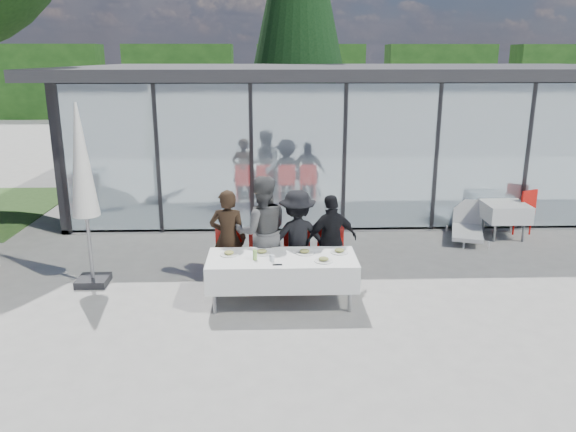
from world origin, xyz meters
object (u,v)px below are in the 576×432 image
object	(u,v)px
diner_c	(297,238)
plate_extra	(324,260)
juice_bottle	(255,255)
spare_chair_b	(524,209)
lounger	(467,226)
plate_a	(229,254)
diner_chair_d	(331,253)
diner_chair_b	(262,254)
plate_b	(262,252)
diner_a	(228,239)
diner_chair_c	(297,253)
dining_table	(282,270)
plate_c	(304,252)
diner_chair_a	(229,254)
market_umbrella	(82,171)
diner_b	(262,232)
diner_d	(331,240)
spare_table_right	(505,212)
folded_eyeglasses	(277,265)
plate_d	(339,251)

from	to	relation	value
diner_c	plate_extra	bearing A→B (deg)	103.55
juice_bottle	plate_extra	bearing A→B (deg)	-5.64
spare_chair_b	lounger	world-z (taller)	spare_chair_b
diner_c	lounger	distance (m)	4.45
diner_c	plate_a	bearing A→B (deg)	22.23
diner_c	diner_chair_d	size ratio (longest dim) A/B	1.66
diner_chair_b	plate_b	size ratio (longest dim) A/B	3.55
diner_a	diner_chair_c	bearing A→B (deg)	-174.11
lounger	plate_b	bearing A→B (deg)	-145.13
dining_table	lounger	bearing A→B (deg)	38.36
plate_c	diner_chair_d	bearing A→B (deg)	51.48
diner_chair_a	market_umbrella	distance (m)	2.67
diner_chair_d	plate_c	bearing A→B (deg)	-128.52
diner_b	diner_d	distance (m)	1.15
dining_table	plate_extra	size ratio (longest dim) A/B	8.22
plate_c	lounger	world-z (taller)	plate_c
diner_chair_c	market_umbrella	world-z (taller)	market_umbrella
spare_table_right	diner_chair_c	bearing A→B (deg)	-151.91
diner_chair_d	spare_chair_b	bearing A→B (deg)	30.90
diner_c	plate_extra	world-z (taller)	diner_c
diner_b	diner_chair_b	distance (m)	0.39
diner_b	diner_chair_b	world-z (taller)	diner_b
diner_chair_b	lounger	distance (m)	4.90
diner_d	lounger	size ratio (longest dim) A/B	1.06
plate_extra	spare_chair_b	xyz separation A→B (m)	(4.62, 3.59, -0.24)
folded_eyeglasses	lounger	distance (m)	5.35
diner_chair_b	diner_c	bearing A→B (deg)	-3.15
plate_a	diner_a	bearing A→B (deg)	94.96
diner_chair_c	diner_chair_b	bearing A→B (deg)	180.00
diner_chair_a	market_umbrella	world-z (taller)	market_umbrella
plate_d	spare_table_right	world-z (taller)	plate_d
diner_chair_c	plate_extra	bearing A→B (deg)	-70.05
diner_chair_a	diner_a	bearing A→B (deg)	-90.00
diner_a	plate_b	world-z (taller)	diner_a
plate_d	folded_eyeglasses	world-z (taller)	plate_d
diner_chair_c	plate_d	size ratio (longest dim) A/B	3.55
folded_eyeglasses	dining_table	bearing A→B (deg)	77.85
diner_c	juice_bottle	bearing A→B (deg)	43.77
diner_chair_b	diner_chair_d	world-z (taller)	same
plate_c	lounger	bearing A→B (deg)	39.59
diner_b	folded_eyeglasses	size ratio (longest dim) A/B	13.25
plate_a	spare_table_right	world-z (taller)	plate_a
diner_d	plate_c	world-z (taller)	diner_d
plate_c	juice_bottle	xyz separation A→B (m)	(-0.76, -0.26, 0.05)
plate_b	plate_extra	bearing A→B (deg)	-21.98
lounger	diner_b	bearing A→B (deg)	-150.48
diner_chair_a	spare_table_right	xyz separation A→B (m)	(5.58, 2.38, 0.02)
diner_b	plate_d	size ratio (longest dim) A/B	6.75
diner_chair_b	juice_bottle	bearing A→B (deg)	-96.46
spare_chair_b	diner_d	bearing A→B (deg)	-148.80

